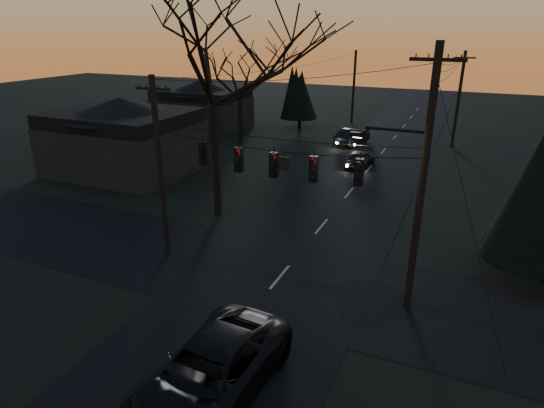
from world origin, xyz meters
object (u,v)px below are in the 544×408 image
at_px(sedan_oncoming_b, 352,137).
at_px(bare_tree_left, 211,54).
at_px(suv_near, 210,373).
at_px(sedan_oncoming_a, 360,159).
at_px(utility_pole_far_l, 351,122).
at_px(utility_pole_right, 407,306).
at_px(utility_pole_left, 168,252).
at_px(utility_pole_far_r, 451,147).

bearing_deg(sedan_oncoming_b, bare_tree_left, 93.71).
height_order(bare_tree_left, sedan_oncoming_b, bare_tree_left).
bearing_deg(bare_tree_left, sedan_oncoming_b, 81.67).
bearing_deg(suv_near, sedan_oncoming_a, 97.17).
bearing_deg(utility_pole_far_l, utility_pole_right, -72.28).
xyz_separation_m(bare_tree_left, sedan_oncoming_b, (2.93, 20.04, -8.29)).
bearing_deg(utility_pole_far_l, utility_pole_left, -90.00).
bearing_deg(utility_pole_far_l, sedan_oncoming_a, -73.60).
bearing_deg(utility_pole_left, sedan_oncoming_b, 83.66).
bearing_deg(utility_pole_right, utility_pole_far_r, 90.00).
xyz_separation_m(utility_pole_right, suv_near, (-4.70, -7.24, 0.86)).
bearing_deg(bare_tree_left, utility_pole_right, -23.97).
distance_m(utility_pole_far_r, suv_near, 35.57).
bearing_deg(sedan_oncoming_b, suv_near, 109.06).
relative_size(bare_tree_left, sedan_oncoming_a, 3.35).
xyz_separation_m(utility_pole_right, utility_pole_far_r, (0.00, 28.00, 0.00)).
bearing_deg(bare_tree_left, suv_near, -60.82).
bearing_deg(bare_tree_left, sedan_oncoming_a, 67.94).
distance_m(utility_pole_far_r, utility_pole_far_l, 14.01).
distance_m(utility_pole_right, utility_pole_far_r, 28.00).
bearing_deg(sedan_oncoming_b, sedan_oncoming_a, 121.27).
xyz_separation_m(utility_pole_far_l, suv_near, (6.80, -43.24, 0.86)).
relative_size(utility_pole_right, sedan_oncoming_a, 2.59).
distance_m(utility_pole_right, utility_pole_far_l, 37.79).
height_order(utility_pole_right, utility_pole_far_l, utility_pole_right).
xyz_separation_m(utility_pole_left, suv_near, (6.80, -7.24, 0.86)).
xyz_separation_m(suv_near, sedan_oncoming_a, (-1.60, 25.58, -0.21)).
height_order(suv_near, sedan_oncoming_a, suv_near).
bearing_deg(utility_pole_right, utility_pole_left, 180.00).
distance_m(suv_near, sedan_oncoming_b, 32.70).
bearing_deg(utility_pole_left, bare_tree_left, 91.47).
height_order(utility_pole_right, suv_near, utility_pole_right).
distance_m(utility_pole_far_r, sedan_oncoming_b, 9.17).
distance_m(utility_pole_far_l, bare_tree_left, 32.13).
xyz_separation_m(utility_pole_left, utility_pole_far_l, (0.00, 36.00, 0.00)).
xyz_separation_m(utility_pole_far_r, sedan_oncoming_a, (-6.30, -9.67, 0.66)).
xyz_separation_m(utility_pole_left, bare_tree_left, (-0.13, 5.17, 9.05)).
bearing_deg(utility_pole_far_r, sedan_oncoming_b, -162.23).
relative_size(suv_near, sedan_oncoming_b, 1.34).
bearing_deg(sedan_oncoming_b, utility_pole_far_l, -63.42).
distance_m(utility_pole_right, utility_pole_left, 11.50).
height_order(utility_pole_left, sedan_oncoming_b, utility_pole_left).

